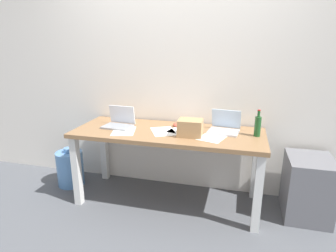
# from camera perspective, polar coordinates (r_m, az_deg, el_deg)

# --- Properties ---
(ground_plane) EXTENTS (8.00, 8.00, 0.00)m
(ground_plane) POSITION_cam_1_polar(r_m,az_deg,el_deg) (3.05, 0.00, -14.71)
(ground_plane) COLOR #515459
(back_wall) EXTENTS (5.20, 0.08, 2.60)m
(back_wall) POSITION_cam_1_polar(r_m,az_deg,el_deg) (3.03, 2.05, 11.16)
(back_wall) COLOR silver
(back_wall) RESTS_ON ground
(desk) EXTENTS (1.84, 0.71, 0.76)m
(desk) POSITION_cam_1_polar(r_m,az_deg,el_deg) (2.77, 0.00, -2.99)
(desk) COLOR olive
(desk) RESTS_ON ground
(laptop_left) EXTENTS (0.30, 0.25, 0.20)m
(laptop_left) POSITION_cam_1_polar(r_m,az_deg,el_deg) (2.91, -9.91, 0.71)
(laptop_left) COLOR gray
(laptop_left) RESTS_ON desk
(laptop_right) EXTENTS (0.31, 0.27, 0.20)m
(laptop_right) POSITION_cam_1_polar(r_m,az_deg,el_deg) (2.76, 11.35, -0.29)
(laptop_right) COLOR silver
(laptop_right) RESTS_ON desk
(beer_bottle) EXTENTS (0.06, 0.06, 0.25)m
(beer_bottle) POSITION_cam_1_polar(r_m,az_deg,el_deg) (2.68, 17.73, 0.05)
(beer_bottle) COLOR #1E5123
(beer_bottle) RESTS_ON desk
(computer_mouse) EXTENTS (0.08, 0.11, 0.03)m
(computer_mouse) POSITION_cam_1_polar(r_m,az_deg,el_deg) (2.88, 1.67, 0.26)
(computer_mouse) COLOR #D84C38
(computer_mouse) RESTS_ON desk
(cardboard_box) EXTENTS (0.22, 0.19, 0.15)m
(cardboard_box) POSITION_cam_1_polar(r_m,az_deg,el_deg) (2.58, 4.53, -0.36)
(cardboard_box) COLOR tan
(cardboard_box) RESTS_ON desk
(paper_sheet_front_left) EXTENTS (0.28, 0.34, 0.00)m
(paper_sheet_front_left) POSITION_cam_1_polar(r_m,az_deg,el_deg) (2.76, -8.96, -1.01)
(paper_sheet_front_left) COLOR white
(paper_sheet_front_left) RESTS_ON desk
(paper_sheet_near_back) EXTENTS (0.28, 0.34, 0.00)m
(paper_sheet_near_back) POSITION_cam_1_polar(r_m,az_deg,el_deg) (2.78, 2.92, -0.72)
(paper_sheet_near_back) COLOR white
(paper_sheet_near_back) RESTS_ON desk
(paper_sheet_front_right) EXTENTS (0.29, 0.34, 0.00)m
(paper_sheet_front_right) POSITION_cam_1_polar(r_m,az_deg,el_deg) (2.59, 9.10, -2.21)
(paper_sheet_front_right) COLOR white
(paper_sheet_front_right) RESTS_ON desk
(paper_sheet_center) EXTENTS (0.32, 0.36, 0.00)m
(paper_sheet_center) POSITION_cam_1_polar(r_m,az_deg,el_deg) (2.72, -0.97, -1.09)
(paper_sheet_center) COLOR white
(paper_sheet_center) RESTS_ON desk
(water_cooler_jug) EXTENTS (0.30, 0.30, 0.45)m
(water_cooler_jug) POSITION_cam_1_polar(r_m,az_deg,el_deg) (3.45, -19.21, -8.05)
(water_cooler_jug) COLOR #598CC6
(water_cooler_jug) RESTS_ON ground
(filing_cabinet) EXTENTS (0.40, 0.48, 0.58)m
(filing_cabinet) POSITION_cam_1_polar(r_m,az_deg,el_deg) (2.97, 26.41, -11.07)
(filing_cabinet) COLOR slate
(filing_cabinet) RESTS_ON ground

